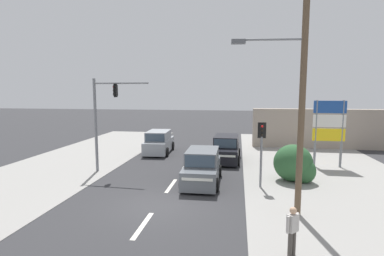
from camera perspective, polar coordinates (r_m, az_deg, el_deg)
name	(u,v)px	position (r m, az deg, el deg)	size (l,w,h in m)	color
ground_plane	(157,206)	(14.17, -6.76, -14.55)	(140.00, 140.00, 0.00)	#303033
lane_dash_near	(143,225)	(12.41, -9.35, -17.81)	(0.20, 2.40, 0.01)	silver
lane_dash_mid	(171,186)	(16.91, -4.00, -10.90)	(0.20, 2.40, 0.01)	silver
lane_dash_far	(186,164)	(21.63, -1.06, -6.89)	(0.20, 2.40, 0.01)	silver
kerb_right_verge	(351,201)	(16.48, 28.08, -12.17)	(10.00, 44.00, 0.02)	gray
kerb_left_verge	(43,174)	(21.25, -26.55, -7.87)	(8.00, 40.00, 0.02)	gray
utility_pole_foreground_right	(299,86)	(12.86, 19.79, 7.48)	(3.78, 0.50, 10.05)	brown
traffic_signal_mast	(103,113)	(19.83, -16.59, 2.77)	(3.69, 0.44, 6.00)	slate
pedestal_signal_right_kerb	(262,144)	(16.41, 13.10, -2.93)	(0.44, 0.29, 3.56)	slate
shopping_plaza_sign	(329,124)	(22.34, 24.67, 0.68)	(2.10, 0.16, 4.60)	slate
roadside_bush	(295,164)	(18.38, 19.01, -6.54)	(2.32, 1.99, 2.15)	#2D5B33
shopfront_wall_far	(319,129)	(29.82, 23.09, -0.11)	(12.00, 1.00, 3.60)	#A39384
suv_receding_far	(202,167)	(17.22, 1.96, -7.50)	(2.09, 4.56, 1.90)	slate
suv_oncoming_near	(159,142)	(25.56, -6.32, -2.76)	(2.23, 4.62, 1.90)	#A3A8AD
suv_oncoming_mid	(226,149)	(22.65, 6.51, -4.02)	(2.15, 4.58, 1.90)	black
pedestrian_at_kerb	(292,229)	(10.35, 18.59, -17.73)	(0.42, 0.42, 1.63)	#47423D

